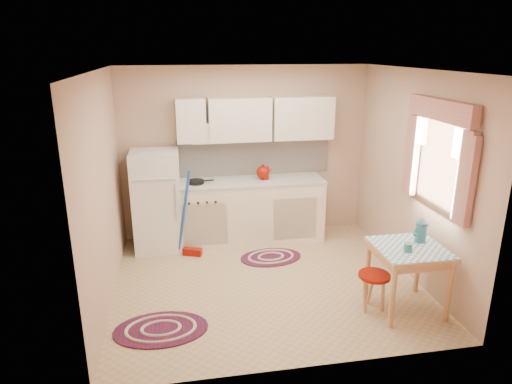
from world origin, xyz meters
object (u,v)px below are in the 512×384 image
(fridge, at_px, (157,201))
(table, at_px, (406,278))
(base_cabinets, at_px, (245,212))
(stool, at_px, (373,292))

(fridge, xyz_separation_m, table, (2.66, -2.10, -0.34))
(fridge, height_order, table, fridge)
(table, bearing_deg, base_cabinets, 123.53)
(base_cabinets, xyz_separation_m, table, (1.42, -2.15, -0.08))
(table, bearing_deg, fridge, 141.80)
(fridge, bearing_deg, base_cabinets, 2.31)
(fridge, relative_size, table, 1.94)
(stool, bearing_deg, fridge, 138.42)
(fridge, relative_size, base_cabinets, 0.62)
(base_cabinets, height_order, table, base_cabinets)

